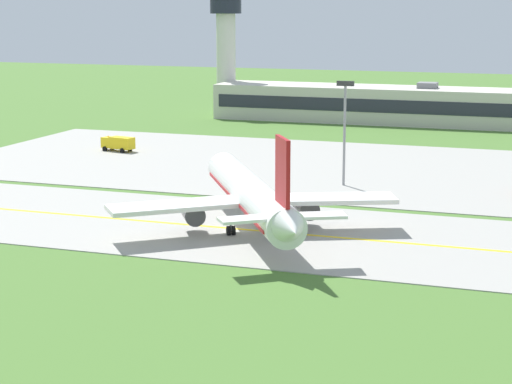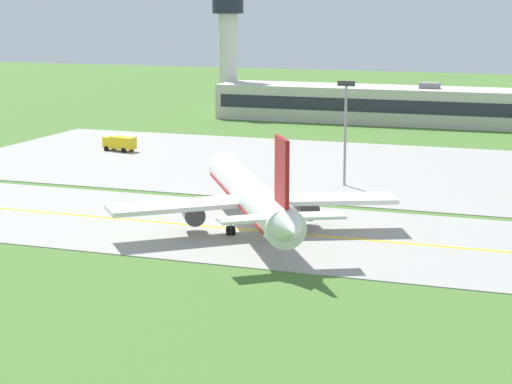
% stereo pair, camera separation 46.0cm
% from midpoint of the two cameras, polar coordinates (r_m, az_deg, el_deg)
% --- Properties ---
extents(ground_plane, '(500.00, 500.00, 0.00)m').
position_cam_midpoint_polar(ground_plane, '(102.83, -1.23, -2.37)').
color(ground_plane, '#47702D').
extents(taxiway_strip, '(240.00, 28.00, 0.10)m').
position_cam_midpoint_polar(taxiway_strip, '(102.82, -1.23, -2.34)').
color(taxiway_strip, '#9E9B93').
rests_on(taxiway_strip, ground).
extents(apron_pad, '(140.00, 52.00, 0.10)m').
position_cam_midpoint_polar(apron_pad, '(139.91, 8.69, 1.30)').
color(apron_pad, '#9E9B93').
rests_on(apron_pad, ground).
extents(taxiway_centreline, '(220.00, 0.60, 0.01)m').
position_cam_midpoint_polar(taxiway_centreline, '(102.81, -1.23, -2.31)').
color(taxiway_centreline, yellow).
rests_on(taxiway_centreline, taxiway_strip).
extents(airplane_lead, '(29.68, 35.61, 12.70)m').
position_cam_midpoint_polar(airplane_lead, '(101.18, -0.19, -0.20)').
color(airplane_lead, white).
rests_on(airplane_lead, ground).
extents(service_truck_pushback, '(6.29, 3.24, 2.60)m').
position_cam_midpoint_polar(service_truck_pushback, '(158.60, -8.48, 3.08)').
color(service_truck_pushback, yellow).
rests_on(service_truck_pushback, ground).
extents(terminal_building, '(65.88, 13.10, 8.83)m').
position_cam_midpoint_polar(terminal_building, '(198.60, 7.11, 5.51)').
color(terminal_building, beige).
rests_on(terminal_building, ground).
extents(control_tower, '(7.60, 7.60, 27.93)m').
position_cam_midpoint_polar(control_tower, '(211.34, -1.70, 9.48)').
color(control_tower, silver).
rests_on(control_tower, ground).
extents(apron_light_mast, '(2.40, 0.50, 14.70)m').
position_cam_midpoint_polar(apron_light_mast, '(126.52, 5.75, 4.53)').
color(apron_light_mast, gray).
rests_on(apron_light_mast, ground).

